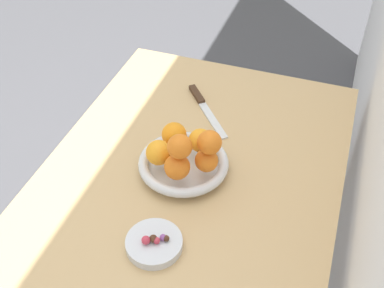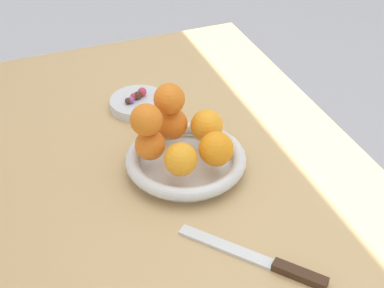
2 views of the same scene
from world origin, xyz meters
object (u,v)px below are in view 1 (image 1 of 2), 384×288
orange_0 (207,160)px  candy_ball_3 (163,237)px  fruit_bowl (184,164)px  orange_2 (174,135)px  orange_6 (209,142)px  orange_3 (159,151)px  candy_dish (153,243)px  candy_ball_0 (154,239)px  candy_ball_4 (157,241)px  orange_4 (177,167)px  candy_ball_1 (166,238)px  orange_1 (200,140)px  orange_5 (180,147)px  knife (204,106)px  dining_table (187,203)px  candy_ball_2 (146,240)px

orange_0 → candy_ball_3: orange_0 is taller
orange_0 → fruit_bowl: bearing=-101.8°
orange_2 → orange_6: (0.06, 0.11, 0.06)m
orange_2 → orange_6: 0.14m
orange_2 → orange_3: (0.07, -0.01, -0.00)m
candy_dish → candy_ball_0: bearing=57.3°
candy_ball_4 → orange_0: bearing=171.1°
fruit_bowl → orange_4: 0.08m
candy_ball_1 → candy_ball_3: 0.01m
candy_ball_3 → orange_2: bearing=-164.1°
orange_6 → orange_3: bearing=-84.0°
orange_2 → orange_4: size_ratio=1.02×
fruit_bowl → orange_1: 0.08m
orange_4 → candy_ball_3: size_ratio=4.18×
orange_3 → orange_4: (0.04, 0.06, -0.00)m
orange_5 → candy_ball_1: 0.21m
candy_ball_0 → orange_1: bearing=178.7°
orange_1 → orange_2: orange_2 is taller
candy_ball_3 → candy_ball_0: bearing=-56.8°
orange_0 → candy_ball_0: (0.24, -0.04, -0.04)m
candy_ball_1 → knife: (-0.51, -0.08, -0.02)m
orange_6 → candy_ball_3: bearing=-8.2°
candy_ball_0 → candy_ball_4: (0.00, 0.01, -0.00)m
orange_3 → candy_ball_0: orange_3 is taller
orange_1 → orange_4: size_ratio=0.97×
orange_3 → knife: bearing=175.7°
orange_1 → orange_4: bearing=-11.2°
dining_table → orange_2: orange_2 is taller
candy_dish → dining_table: bearing=179.6°
fruit_bowl → candy_ball_1: fruit_bowl is taller
knife → orange_1: bearing=15.5°
candy_ball_2 → candy_ball_4: (-0.01, 0.02, -0.00)m
candy_ball_3 → orange_6: bearing=171.8°
candy_ball_1 → orange_6: bearing=173.7°
candy_ball_0 → fruit_bowl: bearing=-175.0°
orange_4 → candy_ball_0: 0.19m
candy_dish → orange_0: size_ratio=2.19×
fruit_bowl → candy_ball_3: size_ratio=15.23×
orange_6 → dining_table: bearing=-70.6°
candy_ball_2 → candy_ball_3: candy_ball_2 is taller
fruit_bowl → candy_ball_3: (0.24, 0.04, 0.01)m
orange_3 → candy_ball_0: bearing=18.8°
fruit_bowl → orange_5: size_ratio=3.88×
orange_4 → candy_ball_0: size_ratio=3.54×
orange_2 → orange_6: bearing=62.9°
candy_dish → candy_ball_1: size_ratio=8.77×
orange_2 → orange_6: orange_6 is taller
candy_ball_2 → knife: size_ratio=0.09×
orange_6 → candy_ball_2: bearing=-14.6°
orange_6 → orange_0: bearing=-65.6°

